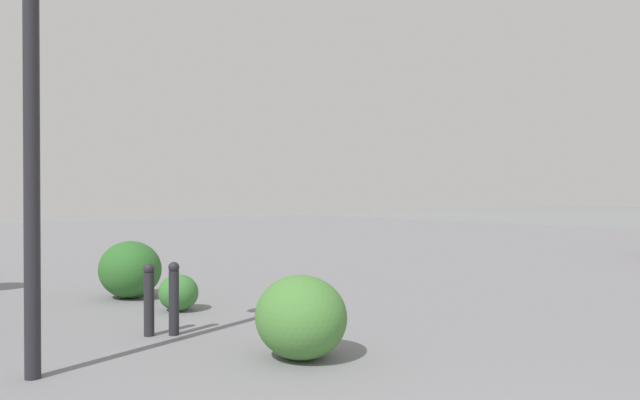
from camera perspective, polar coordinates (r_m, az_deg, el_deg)
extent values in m
cylinder|color=#232328|center=(6.08, -25.26, 4.88)|extent=(0.14, 0.14, 4.25)
cylinder|color=#232328|center=(7.48, -13.44, -9.30)|extent=(0.12, 0.12, 0.76)
sphere|color=#232328|center=(7.42, -13.45, -6.12)|extent=(0.13, 0.13, 0.13)
cylinder|color=#232328|center=(7.51, -15.63, -9.32)|extent=(0.12, 0.12, 0.74)
sphere|color=#232328|center=(7.45, -15.64, -6.20)|extent=(0.13, 0.13, 0.13)
ellipsoid|color=#387533|center=(8.99, -13.04, -8.39)|extent=(0.61, 0.55, 0.52)
ellipsoid|color=#2D6628|center=(10.25, -17.26, -6.19)|extent=(1.07, 0.96, 0.91)
ellipsoid|color=#477F38|center=(6.27, -1.79, -10.83)|extent=(0.99, 0.89, 0.84)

